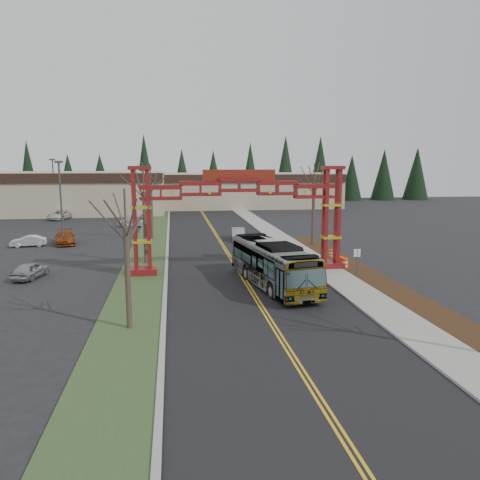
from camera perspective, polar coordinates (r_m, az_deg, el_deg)
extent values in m
plane|color=black|center=(22.98, 6.46, -14.05)|extent=(200.00, 200.00, 0.00)
cube|color=black|center=(46.60, -1.32, -1.93)|extent=(12.00, 110.00, 0.02)
cube|color=gold|center=(46.58, -1.46, -1.91)|extent=(0.12, 100.00, 0.01)
cube|color=gold|center=(46.61, -1.17, -1.91)|extent=(0.12, 100.00, 0.01)
cube|color=#999894|center=(47.70, 6.04, -1.64)|extent=(0.30, 110.00, 0.15)
cube|color=gray|center=(48.08, 7.71, -1.58)|extent=(2.60, 110.00, 0.14)
cube|color=black|center=(35.36, 18.52, -5.98)|extent=(2.60, 50.00, 0.12)
cube|color=#344D26|center=(46.34, -11.19, -2.13)|extent=(4.00, 110.00, 0.08)
cube|color=#999894|center=(46.27, -8.90, -2.04)|extent=(0.30, 110.00, 0.15)
cube|color=maroon|center=(39.45, -11.70, -3.76)|extent=(2.20, 1.60, 0.60)
cube|color=maroon|center=(38.41, -12.76, 2.37)|extent=(0.28, 0.28, 8.00)
cube|color=maroon|center=(38.34, -11.12, 2.41)|extent=(0.28, 0.28, 8.00)
cube|color=maroon|center=(39.11, -12.69, 2.49)|extent=(0.28, 0.28, 8.00)
cube|color=maroon|center=(39.04, -11.08, 2.53)|extent=(0.28, 0.28, 8.00)
cube|color=gold|center=(38.97, -11.82, -0.18)|extent=(1.60, 1.10, 0.22)
cube|color=gold|center=(38.62, -11.96, 3.92)|extent=(1.60, 1.10, 0.22)
cube|color=maroon|center=(38.46, -12.12, 8.60)|extent=(1.80, 1.20, 0.30)
cube|color=maroon|center=(41.62, 10.89, -3.05)|extent=(2.20, 1.60, 0.60)
cube|color=maroon|center=(40.42, 10.50, 2.78)|extent=(0.28, 0.28, 8.00)
cube|color=maroon|center=(40.78, 11.96, 2.79)|extent=(0.28, 0.28, 8.00)
cube|color=maroon|center=(41.08, 10.19, 2.89)|extent=(0.28, 0.28, 8.00)
cube|color=maroon|center=(41.44, 11.63, 2.90)|extent=(0.28, 0.28, 8.00)
cube|color=gold|center=(41.16, 10.99, 0.35)|extent=(1.60, 1.10, 0.22)
cube|color=gold|center=(40.83, 11.11, 4.23)|extent=(1.60, 1.10, 0.22)
cube|color=maroon|center=(40.68, 11.25, 8.66)|extent=(1.80, 1.20, 0.30)
cube|color=maroon|center=(38.80, -0.10, 6.96)|extent=(16.00, 0.90, 1.00)
cube|color=maroon|center=(38.85, -0.10, 5.64)|extent=(16.00, 0.90, 0.60)
cube|color=maroon|center=(38.78, -0.10, 7.92)|extent=(6.00, 0.25, 0.90)
cube|color=#B3A889|center=(95.72, -23.17, 5.36)|extent=(46.00, 22.00, 7.50)
cube|color=black|center=(84.93, -25.20, 6.82)|extent=(46.00, 0.40, 1.60)
cube|color=#B3A889|center=(101.72, 0.54, 6.16)|extent=(38.00, 20.00, 7.00)
cube|color=black|center=(91.64, 1.51, 7.50)|extent=(38.00, 0.40, 1.60)
cone|color=black|center=(117.02, -24.57, 7.21)|extent=(5.60, 5.60, 13.00)
cylinder|color=#382D26|center=(117.28, -24.38, 4.43)|extent=(0.80, 0.80, 1.60)
cone|color=black|center=(114.94, -20.47, 7.44)|extent=(5.60, 5.60, 13.00)
cylinder|color=#382D26|center=(115.21, -20.31, 4.61)|extent=(0.80, 0.80, 1.60)
cone|color=black|center=(113.47, -16.24, 7.63)|extent=(5.60, 5.60, 13.00)
cylinder|color=#382D26|center=(113.75, -16.11, 4.76)|extent=(0.80, 0.80, 1.60)
cone|color=black|center=(112.63, -11.91, 7.79)|extent=(5.60, 5.60, 13.00)
cylinder|color=#382D26|center=(112.90, -11.82, 4.90)|extent=(0.80, 0.80, 1.60)
cone|color=black|center=(112.42, -7.55, 7.91)|extent=(5.60, 5.60, 13.00)
cylinder|color=#382D26|center=(112.69, -7.49, 5.01)|extent=(0.80, 0.80, 1.60)
cone|color=black|center=(112.85, -3.19, 7.98)|extent=(5.60, 5.60, 13.00)
cylinder|color=#382D26|center=(113.12, -3.16, 5.09)|extent=(0.80, 0.80, 1.60)
cone|color=black|center=(113.92, 1.12, 8.00)|extent=(5.60, 5.60, 13.00)
cylinder|color=#382D26|center=(114.19, 1.11, 5.14)|extent=(0.80, 0.80, 1.60)
cone|color=black|center=(115.60, 5.32, 7.98)|extent=(5.60, 5.60, 13.00)
cylinder|color=#382D26|center=(115.87, 5.28, 5.17)|extent=(0.80, 0.80, 1.60)
cone|color=black|center=(117.88, 9.38, 7.93)|extent=(5.60, 5.60, 13.00)
cylinder|color=#382D26|center=(118.14, 9.31, 5.16)|extent=(0.80, 0.80, 1.60)
cone|color=black|center=(120.71, 13.26, 7.83)|extent=(5.60, 5.60, 13.00)
cylinder|color=#382D26|center=(120.96, 13.16, 5.13)|extent=(0.80, 0.80, 1.60)
cone|color=black|center=(124.06, 16.95, 7.71)|extent=(5.60, 5.60, 13.00)
cylinder|color=#382D26|center=(124.31, 16.83, 5.09)|extent=(0.80, 0.80, 1.60)
cone|color=black|center=(127.89, 20.44, 7.57)|extent=(5.60, 5.60, 13.00)
cylinder|color=#382D26|center=(128.13, 20.29, 5.02)|extent=(0.80, 0.80, 1.60)
imported|color=#A9ABB1|center=(34.97, 3.98, -2.95)|extent=(4.69, 12.34, 3.35)
imported|color=#A5A8AD|center=(56.14, -0.23, 0.74)|extent=(1.94, 4.52, 1.45)
imported|color=#9FA3A7|center=(41.00, -24.23, -3.38)|extent=(2.39, 4.15, 1.33)
imported|color=white|center=(56.76, -24.39, -0.11)|extent=(3.91, 1.95, 1.23)
imported|color=#8B3D13|center=(56.93, -20.55, 0.29)|extent=(3.19, 5.50, 1.50)
imported|color=#B3B4BB|center=(69.38, -12.74, 2.10)|extent=(4.16, 1.85, 1.33)
imported|color=white|center=(82.39, -21.12, 2.88)|extent=(3.57, 5.90, 1.53)
cylinder|color=#382D26|center=(26.34, -13.52, -4.60)|extent=(0.31, 0.31, 5.75)
cylinder|color=#382D26|center=(25.71, -13.84, 3.74)|extent=(0.12, 0.12, 2.13)
cylinder|color=#382D26|center=(43.18, -11.50, 1.42)|extent=(0.34, 0.34, 6.61)
cylinder|color=#382D26|center=(42.82, -11.69, 7.20)|extent=(0.13, 0.13, 2.31)
cylinder|color=#382D26|center=(56.90, -10.74, 3.39)|extent=(0.35, 0.35, 6.76)
cylinder|color=#382D26|center=(56.62, -10.88, 7.90)|extent=(0.13, 0.13, 2.41)
cylinder|color=#382D26|center=(52.72, 8.91, 3.03)|extent=(0.34, 0.34, 6.86)
cylinder|color=#382D26|center=(52.43, 9.03, 7.92)|extent=(0.13, 0.13, 2.33)
cylinder|color=#3F3F44|center=(55.43, -20.97, 4.03)|extent=(0.20, 0.20, 9.16)
cube|color=#3F3F44|center=(55.24, -21.25, 8.86)|extent=(0.81, 0.41, 0.25)
cylinder|color=#3F3F44|center=(84.29, -21.72, 5.75)|extent=(0.21, 0.21, 9.63)
cube|color=#3F3F44|center=(84.19, -21.92, 9.09)|extent=(0.86, 0.43, 0.27)
cylinder|color=#3F3F44|center=(38.78, 14.05, -2.76)|extent=(0.06, 0.06, 2.33)
cube|color=white|center=(38.62, 14.10, -1.53)|extent=(0.53, 0.08, 0.64)
cylinder|color=#FD4C0E|center=(41.57, 12.64, -2.85)|extent=(0.52, 0.52, 1.00)
cylinder|color=white|center=(41.53, 12.65, -2.64)|extent=(0.54, 0.54, 0.12)
cylinder|color=white|center=(41.60, 12.64, -3.05)|extent=(0.54, 0.54, 0.12)
cylinder|color=#FD4C0E|center=(41.93, 12.17, -2.71)|extent=(0.53, 0.53, 1.02)
cylinder|color=white|center=(41.90, 12.17, -2.50)|extent=(0.55, 0.55, 0.12)
cylinder|color=white|center=(41.96, 12.16, -2.91)|extent=(0.55, 0.55, 0.12)
cylinder|color=#FD4C0E|center=(46.04, 11.12, -1.69)|extent=(0.46, 0.46, 0.89)
cylinder|color=white|center=(46.02, 11.13, -1.53)|extent=(0.48, 0.48, 0.11)
cylinder|color=white|center=(46.07, 11.12, -1.85)|extent=(0.48, 0.48, 0.11)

